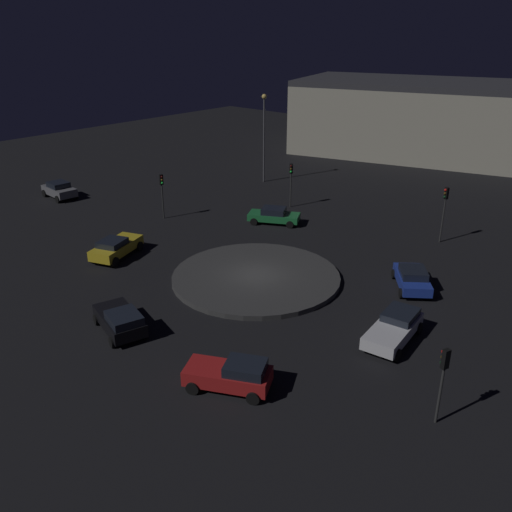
{
  "coord_description": "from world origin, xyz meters",
  "views": [
    {
      "loc": [
        -21.92,
        24.94,
        16.03
      ],
      "look_at": [
        0.0,
        0.0,
        1.7
      ],
      "focal_mm": 38.09,
      "sensor_mm": 36.0,
      "label": 1
    }
  ],
  "objects": [
    {
      "name": "ground_plane",
      "position": [
        0.0,
        0.0,
        0.0
      ],
      "size": [
        117.55,
        117.55,
        0.0
      ],
      "primitive_type": "plane",
      "color": "black"
    },
    {
      "name": "roundabout_island",
      "position": [
        0.0,
        0.0,
        0.17
      ],
      "size": [
        11.37,
        11.37,
        0.33
      ],
      "primitive_type": "cylinder",
      "color": "#383838",
      "rests_on": "ground_plane"
    },
    {
      "name": "car_yellow",
      "position": [
        10.26,
        4.0,
        0.79
      ],
      "size": [
        3.3,
        4.8,
        1.49
      ],
      "rotation": [
        0.0,
        0.0,
        -1.22
      ],
      "color": "gold",
      "rests_on": "ground_plane"
    },
    {
      "name": "car_black",
      "position": [
        1.14,
        10.16,
        0.78
      ],
      "size": [
        4.29,
        2.97,
        1.5
      ],
      "rotation": [
        0.0,
        0.0,
        -0.29
      ],
      "color": "black",
      "rests_on": "ground_plane"
    },
    {
      "name": "car_red",
      "position": [
        -7.03,
        9.77,
        0.8
      ],
      "size": [
        4.39,
        3.35,
        1.56
      ],
      "rotation": [
        0.0,
        0.0,
        0.47
      ],
      "color": "red",
      "rests_on": "ground_plane"
    },
    {
      "name": "car_white",
      "position": [
        -10.73,
        0.81,
        0.76
      ],
      "size": [
        2.5,
        4.7,
        1.43
      ],
      "rotation": [
        0.0,
        0.0,
        1.69
      ],
      "color": "white",
      "rests_on": "ground_plane"
    },
    {
      "name": "car_grey",
      "position": [
        26.87,
        -1.11,
        0.84
      ],
      "size": [
        4.03,
        2.33,
        1.6
      ],
      "rotation": [
        0.0,
        0.0,
        -0.06
      ],
      "color": "slate",
      "rests_on": "ground_plane"
    },
    {
      "name": "car_green",
      "position": [
        6.2,
        -9.4,
        0.72
      ],
      "size": [
        4.69,
        3.61,
        1.39
      ],
      "rotation": [
        0.0,
        0.0,
        3.63
      ],
      "color": "#1E7238",
      "rests_on": "ground_plane"
    },
    {
      "name": "car_blue",
      "position": [
        -8.57,
        -5.65,
        0.75
      ],
      "size": [
        3.87,
        4.28,
        1.43
      ],
      "rotation": [
        0.0,
        0.0,
        2.22
      ],
      "color": "#1E38A5",
      "rests_on": "ground_plane"
    },
    {
      "name": "traffic_light_southwest",
      "position": [
        -6.48,
        -14.68,
        3.17
      ],
      "size": [
        0.36,
        0.39,
        4.47
      ],
      "rotation": [
        0.0,
        0.0,
        1.16
      ],
      "color": "#2D2D2D",
      "rests_on": "ground_plane"
    },
    {
      "name": "traffic_light_southeast",
      "position": [
        7.9,
        -13.89,
        2.95
      ],
      "size": [
        0.37,
        0.4,
        4.15
      ],
      "rotation": [
        0.0,
        0.0,
        2.09
      ],
      "color": "#2D2D2D",
      "rests_on": "ground_plane"
    },
    {
      "name": "traffic_light_east",
      "position": [
        14.33,
        -3.92,
        2.84
      ],
      "size": [
        0.39,
        0.35,
        3.99
      ],
      "rotation": [
        0.0,
        0.0,
        2.87
      ],
      "color": "#2D2D2D",
      "rests_on": "ground_plane"
    },
    {
      "name": "traffic_light_west",
      "position": [
        -15.33,
        5.61,
        2.66
      ],
      "size": [
        0.39,
        0.36,
        3.72
      ],
      "rotation": [
        0.0,
        0.0,
        -0.35
      ],
      "color": "#2D2D2D",
      "rests_on": "ground_plane"
    },
    {
      "name": "streetlamp_southeast",
      "position": [
        15.57,
        -19.01,
        5.91
      ],
      "size": [
        0.52,
        0.52,
        9.26
      ],
      "color": "#4C4C51",
      "rests_on": "ground_plane"
    },
    {
      "name": "store_building",
      "position": [
        5.77,
        -43.91,
        4.64
      ],
      "size": [
        41.05,
        25.31,
        9.28
      ],
      "rotation": [
        0.0,
        0.0,
        6.56
      ],
      "color": "#ADA893",
      "rests_on": "ground_plane"
    }
  ]
}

